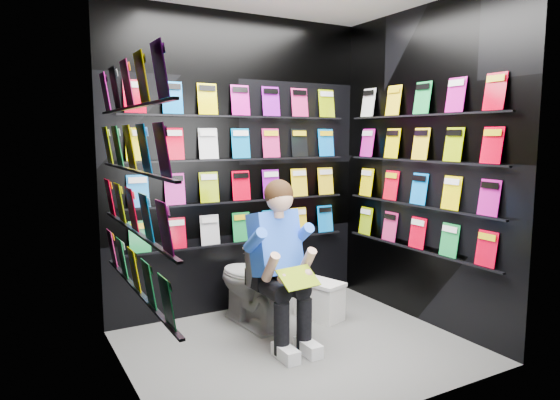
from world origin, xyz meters
TOP-DOWN VIEW (x-y plane):
  - floor at (0.00, 0.00)m, footprint 2.40×2.40m
  - wall_back at (0.00, 1.00)m, footprint 2.40×0.04m
  - wall_front at (0.00, -1.00)m, footprint 2.40×0.04m
  - wall_left at (-1.20, 0.00)m, footprint 0.04×2.00m
  - wall_right at (1.20, 0.00)m, footprint 0.04×2.00m
  - comics_back at (0.00, 0.97)m, footprint 2.10×0.06m
  - comics_left at (-1.17, 0.00)m, footprint 0.06×1.70m
  - comics_right at (1.17, 0.00)m, footprint 0.06×1.70m
  - toilet at (-0.09, 0.59)m, footprint 0.50×0.79m
  - longbox at (0.48, 0.43)m, footprint 0.32×0.44m
  - longbox_lid at (0.48, 0.43)m, footprint 0.35×0.47m
  - reader at (-0.09, 0.21)m, footprint 0.56×0.76m
  - held_comic at (-0.09, -0.14)m, footprint 0.30×0.19m

SIDE VIEW (x-z plane):
  - floor at x=0.00m, z-range 0.00..0.00m
  - longbox at x=0.48m, z-range 0.00..0.30m
  - longbox_lid at x=0.48m, z-range 0.30..0.33m
  - toilet at x=-0.09m, z-range 0.00..0.73m
  - held_comic at x=-0.09m, z-range 0.52..0.64m
  - reader at x=-0.09m, z-range 0.09..1.40m
  - wall_back at x=0.00m, z-range 0.00..2.60m
  - wall_front at x=0.00m, z-range 0.00..2.60m
  - wall_left at x=-1.20m, z-range 0.00..2.60m
  - wall_right at x=1.20m, z-range 0.00..2.60m
  - comics_back at x=0.00m, z-range 0.62..1.99m
  - comics_left at x=-1.17m, z-range 0.62..1.99m
  - comics_right at x=1.17m, z-range 0.62..1.99m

